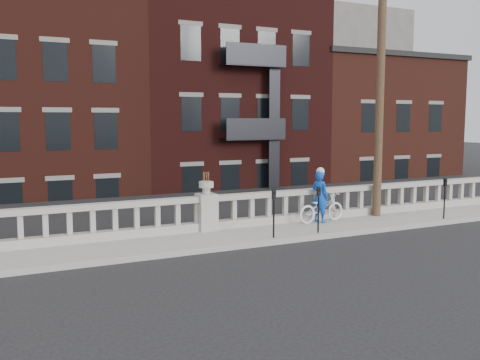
# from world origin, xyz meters

# --- Properties ---
(ground) EXTENTS (120.00, 120.00, 0.00)m
(ground) POSITION_xyz_m (0.00, 0.00, 0.00)
(ground) COLOR black
(ground) RESTS_ON ground
(sidewalk) EXTENTS (32.00, 2.20, 0.15)m
(sidewalk) POSITION_xyz_m (0.00, 3.00, 0.07)
(sidewalk) COLOR gray
(sidewalk) RESTS_ON ground
(balustrade) EXTENTS (28.00, 0.34, 1.03)m
(balustrade) POSITION_xyz_m (0.00, 3.95, 0.64)
(balustrade) COLOR gray
(balustrade) RESTS_ON sidewalk
(planter_pedestal) EXTENTS (0.55, 0.55, 1.76)m
(planter_pedestal) POSITION_xyz_m (0.00, 3.95, 0.83)
(planter_pedestal) COLOR gray
(planter_pedestal) RESTS_ON sidewalk
(lower_level) EXTENTS (80.00, 44.00, 20.80)m
(lower_level) POSITION_xyz_m (0.56, 23.04, 2.63)
(lower_level) COLOR #605E59
(lower_level) RESTS_ON ground
(utility_pole) EXTENTS (1.60, 0.28, 10.00)m
(utility_pole) POSITION_xyz_m (6.20, 3.60, 5.24)
(utility_pole) COLOR #422D1E
(utility_pole) RESTS_ON sidewalk
(parking_meter_b) EXTENTS (0.10, 0.09, 1.36)m
(parking_meter_b) POSITION_xyz_m (1.29, 2.15, 1.00)
(parking_meter_b) COLOR black
(parking_meter_b) RESTS_ON sidewalk
(parking_meter_c) EXTENTS (0.10, 0.09, 1.36)m
(parking_meter_c) POSITION_xyz_m (2.79, 2.15, 1.00)
(parking_meter_c) COLOR black
(parking_meter_c) RESTS_ON sidewalk
(parking_meter_d) EXTENTS (0.10, 0.09, 1.36)m
(parking_meter_d) POSITION_xyz_m (7.84, 2.15, 1.00)
(parking_meter_d) COLOR black
(parking_meter_d) RESTS_ON sidewalk
(bicycle) EXTENTS (1.83, 0.80, 0.93)m
(bicycle) POSITION_xyz_m (3.82, 3.49, 0.62)
(bicycle) COLOR white
(bicycle) RESTS_ON sidewalk
(cyclist) EXTENTS (0.57, 0.70, 1.67)m
(cyclist) POSITION_xyz_m (3.76, 3.48, 0.99)
(cyclist) COLOR #0C45BC
(cyclist) RESTS_ON sidewalk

